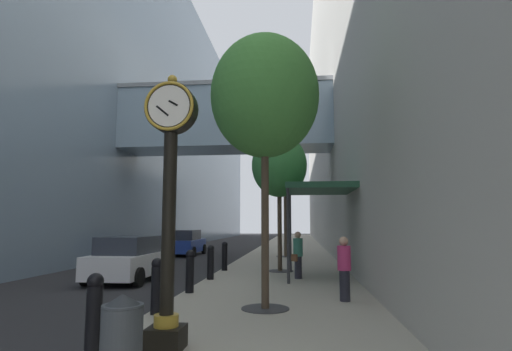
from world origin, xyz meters
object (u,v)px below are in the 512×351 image
street_clock (169,194)px  pedestrian_walking (298,254)px  street_tree_mid_far (285,174)px  bollard_sixth (225,255)px  street_tree_mid_near (279,166)px  bollard_second (94,311)px  car_blue_mid (186,243)px  bollard_fourth (190,270)px  pedestrian_by_clock (344,267)px  street_tree_near (265,97)px  car_white_near (130,259)px  bollard_fifth (211,261)px  bollard_third (157,284)px  trash_bin (122,336)px

street_clock → pedestrian_walking: (2.03, 8.31, -1.55)m
street_clock → street_tree_mid_far: 17.98m
pedestrian_walking → bollard_sixth: bearing=144.4°
street_clock → bollard_sixth: size_ratio=3.70×
street_tree_mid_near → street_tree_mid_far: street_tree_mid_far is taller
bollard_second → car_blue_mid: car_blue_mid is taller
street_tree_mid_near → street_tree_mid_far: size_ratio=0.92×
bollard_fourth → pedestrian_by_clock: bearing=-10.8°
bollard_sixth → pedestrian_walking: (3.04, -2.18, 0.24)m
street_tree_mid_far → pedestrian_walking: street_tree_mid_far is taller
street_clock → street_tree_near: bearing=67.8°
street_clock → car_white_near: street_clock is taller
bollard_fifth → pedestrian_walking: size_ratio=0.72×
bollard_third → trash_bin: size_ratio=1.13×
car_white_near → car_blue_mid: size_ratio=1.00×
pedestrian_walking → car_blue_mid: (-7.32, 11.48, -0.21)m
bollard_fourth → street_tree_near: (2.30, -1.93, 4.37)m
bollard_fifth → trash_bin: 9.06m
pedestrian_walking → car_blue_mid: 13.61m
street_tree_mid_near → trash_bin: 12.38m
bollard_third → pedestrian_walking: bearing=62.8°
bollard_second → street_tree_near: size_ratio=0.18×
bollard_second → pedestrian_by_clock: pedestrian_by_clock is taller
street_clock → car_blue_mid: street_clock is taller
street_clock → bollard_fourth: bearing=101.3°
street_clock → bollard_sixth: (-1.02, 10.49, -1.79)m
street_tree_mid_near → street_tree_mid_far: bearing=90.0°
bollard_fifth → pedestrian_by_clock: 5.49m
street_tree_near → pedestrian_by_clock: street_tree_near is taller
bollard_third → street_tree_mid_far: 16.12m
bollard_fifth → street_tree_near: street_tree_near is taller
bollard_fifth → trash_bin: bearing=-84.6°
bollard_sixth → street_tree_mid_near: bearing=-0.8°
street_tree_mid_far → bollard_sixth: bearing=-107.6°
street_tree_mid_far → trash_bin: size_ratio=5.88×
street_clock → pedestrian_walking: street_clock is taller
pedestrian_by_clock → car_blue_mid: size_ratio=0.38×
bollard_second → pedestrian_by_clock: size_ratio=0.74×
street_clock → pedestrian_walking: bearing=76.3°
bollard_third → street_tree_mid_near: (2.30, 8.07, 3.71)m
bollard_second → car_blue_mid: bearing=102.0°
bollard_fourth → car_blue_mid: (-4.28, 14.70, 0.04)m
bollard_fifth → car_white_near: size_ratio=0.29×
bollard_sixth → car_white_near: (-3.07, -2.38, 0.02)m
street_tree_near → street_tree_mid_far: street_tree_near is taller
street_tree_mid_near → bollard_second: bearing=-102.1°
bollard_sixth → trash_bin: (0.85, -11.73, -0.08)m
bollard_third → bollard_sixth: 8.11m
trash_bin → pedestrian_walking: bearing=77.1°
bollard_third → street_tree_near: street_tree_near is taller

